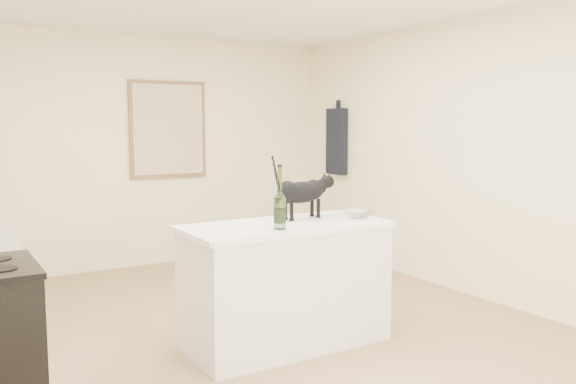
{
  "coord_description": "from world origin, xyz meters",
  "views": [
    {
      "loc": [
        -2.1,
        -3.82,
        1.61
      ],
      "look_at": [
        0.15,
        -0.15,
        1.12
      ],
      "focal_mm": 37.06,
      "sensor_mm": 36.0,
      "label": 1
    }
  ],
  "objects": [
    {
      "name": "artwork_canvas",
      "position": [
        0.3,
        2.7,
        1.55
      ],
      "size": [
        0.82,
        0.0,
        1.02
      ],
      "primitive_type": "cube",
      "color": "beige",
      "rests_on": "wall_back"
    },
    {
      "name": "black_cat",
      "position": [
        0.31,
        -0.08,
        1.08
      ],
      "size": [
        0.53,
        0.2,
        0.36
      ],
      "primitive_type": null,
      "rotation": [
        0.0,
        0.0,
        0.1
      ],
      "color": "black",
      "rests_on": "island_top"
    },
    {
      "name": "wall_back",
      "position": [
        0.0,
        2.75,
        1.3
      ],
      "size": [
        4.5,
        0.0,
        4.5
      ],
      "primitive_type": "plane",
      "rotation": [
        1.57,
        0.0,
        0.0
      ],
      "color": "beige",
      "rests_on": "ground"
    },
    {
      "name": "wall_right",
      "position": [
        2.25,
        0.0,
        1.3
      ],
      "size": [
        0.0,
        5.5,
        5.5
      ],
      "primitive_type": "plane",
      "rotation": [
        1.57,
        0.0,
        -1.57
      ],
      "color": "beige",
      "rests_on": "ground"
    },
    {
      "name": "artwork_frame",
      "position": [
        0.3,
        2.72,
        1.55
      ],
      "size": [
        0.9,
        0.03,
        1.1
      ],
      "primitive_type": "cube",
      "color": "brown",
      "rests_on": "wall_back"
    },
    {
      "name": "glass_bowl",
      "position": [
        0.7,
        -0.27,
        0.93
      ],
      "size": [
        0.3,
        0.3,
        0.06
      ],
      "primitive_type": "imported",
      "rotation": [
        0.0,
        0.0,
        -0.4
      ],
      "color": "white",
      "rests_on": "island_top"
    },
    {
      "name": "floor",
      "position": [
        0.0,
        0.0,
        0.0
      ],
      "size": [
        5.5,
        5.5,
        0.0
      ],
      "primitive_type": "plane",
      "color": "#906F4C",
      "rests_on": "ground"
    },
    {
      "name": "island_top",
      "position": [
        0.1,
        -0.2,
        0.88
      ],
      "size": [
        1.5,
        0.7,
        0.04
      ],
      "primitive_type": "cube",
      "color": "white",
      "rests_on": "island_base"
    },
    {
      "name": "wine_bottle",
      "position": [
        -0.06,
        -0.38,
        1.09
      ],
      "size": [
        0.11,
        0.11,
        0.39
      ],
      "primitive_type": "cylinder",
      "rotation": [
        0.0,
        0.0,
        0.39
      ],
      "color": "#346127",
      "rests_on": "island_top"
    },
    {
      "name": "hanging_garment",
      "position": [
        2.19,
        2.05,
        1.4
      ],
      "size": [
        0.08,
        0.34,
        0.8
      ],
      "primitive_type": "cube",
      "color": "black",
      "rests_on": "wall_right"
    },
    {
      "name": "island_base",
      "position": [
        0.1,
        -0.2,
        0.43
      ],
      "size": [
        1.44,
        0.67,
        0.86
      ],
      "primitive_type": "cube",
      "color": "white",
      "rests_on": "floor"
    }
  ]
}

